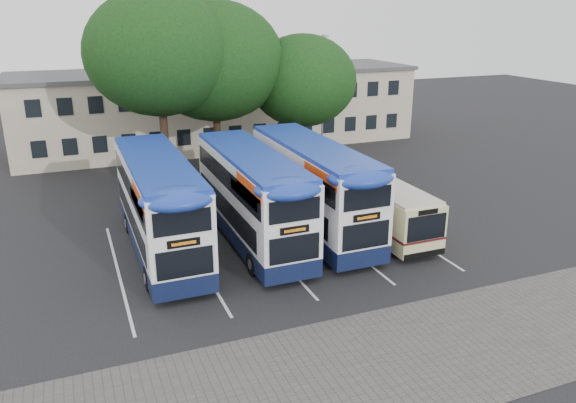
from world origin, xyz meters
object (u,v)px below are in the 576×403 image
(lamp_post, at_px, (323,90))
(tree_left, at_px, (158,53))
(tree_right, at_px, (303,81))
(bus_dd_mid, at_px, (252,193))
(bus_single, at_px, (374,200))
(tree_mid, at_px, (214,61))
(bus_dd_left, at_px, (159,202))
(bus_dd_right, at_px, (312,184))

(lamp_post, height_order, tree_left, tree_left)
(tree_left, relative_size, tree_right, 1.29)
(bus_dd_mid, height_order, bus_single, bus_dd_mid)
(tree_right, bearing_deg, bus_single, -94.86)
(tree_left, height_order, bus_dd_mid, tree_left)
(tree_left, distance_m, tree_right, 9.84)
(tree_mid, height_order, bus_dd_mid, tree_mid)
(tree_right, distance_m, bus_dd_mid, 13.80)
(bus_single, bearing_deg, tree_right, 85.14)
(lamp_post, xyz_separation_m, bus_dd_left, (-14.57, -13.49, -2.60))
(tree_right, xyz_separation_m, bus_dd_left, (-11.70, -10.72, -3.72))
(bus_dd_left, height_order, bus_single, bus_dd_left)
(tree_mid, xyz_separation_m, bus_dd_left, (-5.83, -11.46, -5.14))
(tree_mid, xyz_separation_m, bus_dd_right, (1.77, -11.60, -5.12))
(tree_left, relative_size, tree_mid, 1.05)
(bus_dd_mid, bearing_deg, bus_single, -6.23)
(bus_dd_right, bearing_deg, bus_dd_mid, -176.68)
(lamp_post, xyz_separation_m, bus_single, (-3.86, -14.51, -3.57))
(bus_single, bearing_deg, tree_mid, 111.31)
(tree_mid, distance_m, tree_right, 6.08)
(bus_dd_mid, bearing_deg, lamp_post, 53.48)
(tree_mid, relative_size, bus_dd_left, 1.06)
(lamp_post, distance_m, bus_single, 15.44)
(tree_right, height_order, bus_dd_mid, tree_right)
(lamp_post, height_order, tree_right, tree_right)
(lamp_post, relative_size, bus_dd_mid, 0.84)
(lamp_post, bearing_deg, bus_dd_left, -137.19)
(bus_dd_right, distance_m, bus_single, 3.37)
(lamp_post, bearing_deg, bus_dd_mid, -126.52)
(tree_right, xyz_separation_m, bus_single, (-1.00, -11.74, -4.69))
(tree_left, xyz_separation_m, tree_right, (9.60, 0.61, -2.11))
(bus_dd_mid, height_order, bus_dd_right, bus_dd_right)
(tree_left, bearing_deg, bus_dd_right, -61.76)
(lamp_post, distance_m, bus_dd_left, 20.03)
(bus_dd_mid, relative_size, bus_single, 1.20)
(bus_single, bearing_deg, bus_dd_left, 174.56)
(lamp_post, height_order, bus_dd_mid, lamp_post)
(tree_left, height_order, bus_single, tree_left)
(tree_mid, bearing_deg, bus_single, -68.69)
(tree_left, height_order, tree_mid, tree_left)
(bus_dd_right, bearing_deg, bus_single, -15.95)
(bus_dd_left, xyz_separation_m, bus_single, (10.70, -1.02, -0.97))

